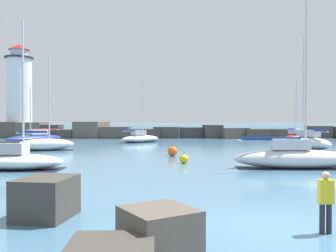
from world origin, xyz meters
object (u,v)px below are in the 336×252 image
sailboat_moored_2 (295,137)px  mooring_buoy_orange_near (184,159)px  sailboat_moored_1 (16,160)px  person_on_rocks (326,199)px  sailboat_moored_0 (35,138)px  sailboat_moored_6 (140,138)px  sailboat_moored_3 (45,144)px  mooring_buoy_far_side (172,151)px  sailboat_moored_4 (306,142)px  lighthouse (19,97)px  sailboat_moored_5 (295,157)px

sailboat_moored_2 → mooring_buoy_orange_near: (-15.48, -23.01, -0.34)m
sailboat_moored_1 → person_on_rocks: 18.01m
sailboat_moored_0 → sailboat_moored_6: size_ratio=0.93×
sailboat_moored_3 → mooring_buoy_far_side: sailboat_moored_3 is taller
sailboat_moored_4 → sailboat_moored_6: bearing=146.1°
sailboat_moored_2 → mooring_buoy_orange_near: bearing=-123.9°
sailboat_moored_2 → mooring_buoy_far_side: (-16.16, -18.07, -0.25)m
sailboat_moored_1 → mooring_buoy_far_side: 12.36m
sailboat_moored_0 → mooring_buoy_far_side: (17.04, -17.05, -0.21)m
mooring_buoy_orange_near → sailboat_moored_0: bearing=128.9°
sailboat_moored_6 → sailboat_moored_2: bearing=0.7°
mooring_buoy_orange_near → lighthouse: bearing=125.0°
sailboat_moored_4 → person_on_rocks: bearing=-109.7°
lighthouse → sailboat_moored_5: 50.15m
sailboat_moored_5 → sailboat_moored_6: bearing=113.7°
sailboat_moored_0 → lighthouse: bearing=118.0°
lighthouse → sailboat_moored_2: (40.54, -12.79, -5.98)m
lighthouse → sailboat_moored_0: bearing=-62.0°
sailboat_moored_1 → person_on_rocks: (13.04, -12.42, 0.32)m
mooring_buoy_orange_near → person_on_rocks: size_ratio=0.50×
sailboat_moored_3 → sailboat_moored_1: bearing=-78.9°
sailboat_moored_0 → sailboat_moored_4: (30.28, -10.70, 0.15)m
sailboat_moored_2 → person_on_rocks: sailboat_moored_2 is taller
sailboat_moored_2 → lighthouse: bearing=162.5°
sailboat_moored_2 → sailboat_moored_3: (-28.19, -12.66, -0.03)m
sailboat_moored_2 → mooring_buoy_orange_near: size_ratio=9.72×
sailboat_moored_2 → mooring_buoy_far_side: sailboat_moored_2 is taller
sailboat_moored_4 → mooring_buoy_far_side: 14.68m
lighthouse → sailboat_moored_5: lighthouse is taller
sailboat_moored_6 → mooring_buoy_far_side: size_ratio=8.60×
sailboat_moored_4 → mooring_buoy_orange_near: size_ratio=13.76×
sailboat_moored_2 → sailboat_moored_4: 12.09m
sailboat_moored_3 → mooring_buoy_orange_near: bearing=-39.1°
sailboat_moored_4 → mooring_buoy_far_side: (-13.23, -6.35, -0.35)m
sailboat_moored_4 → person_on_rocks: 28.46m
sailboat_moored_5 → sailboat_moored_3: bearing=146.2°
sailboat_moored_1 → sailboat_moored_5: (16.72, 0.47, 0.11)m
sailboat_moored_3 → mooring_buoy_far_side: 13.19m
person_on_rocks → sailboat_moored_1: bearing=136.4°
sailboat_moored_1 → person_on_rocks: size_ratio=5.45×
sailboat_moored_4 → sailboat_moored_2: bearing=76.0°
mooring_buoy_orange_near → sailboat_moored_4: bearing=42.0°
sailboat_moored_5 → sailboat_moored_0: bearing=134.7°
sailboat_moored_1 → mooring_buoy_orange_near: (10.09, 3.08, -0.27)m
lighthouse → sailboat_moored_3: lighthouse is taller
lighthouse → sailboat_moored_2: size_ratio=1.92×
sailboat_moored_0 → sailboat_moored_4: size_ratio=0.71×
sailboat_moored_0 → sailboat_moored_6: (13.21, 0.78, -0.03)m
sailboat_moored_0 → sailboat_moored_3: size_ratio=0.87×
sailboat_moored_2 → sailboat_moored_4: (-2.93, -11.73, 0.10)m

